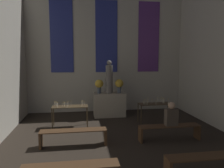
% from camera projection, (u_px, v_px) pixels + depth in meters
% --- Properties ---
extents(wall_back, '(7.36, 0.16, 5.74)m').
position_uv_depth(wall_back, '(106.00, 49.00, 10.04)').
color(wall_back, beige).
rests_on(wall_back, ground_plane).
extents(altar, '(1.32, 0.71, 1.00)m').
position_uv_depth(altar, '(109.00, 104.00, 9.35)').
color(altar, '#ADA38E').
rests_on(altar, ground_plane).
extents(statue, '(0.30, 0.30, 1.39)m').
position_uv_depth(statue, '(109.00, 78.00, 9.21)').
color(statue, slate).
rests_on(statue, altar).
extents(flower_vase_left, '(0.35, 0.35, 0.59)m').
position_uv_depth(flower_vase_left, '(99.00, 85.00, 9.18)').
color(flower_vase_left, '#4C5666').
rests_on(flower_vase_left, altar).
extents(flower_vase_right, '(0.35, 0.35, 0.59)m').
position_uv_depth(flower_vase_right, '(119.00, 84.00, 9.30)').
color(flower_vase_right, '#4C5666').
rests_on(flower_vase_right, altar).
extents(candle_rack_left, '(1.28, 0.51, 0.96)m').
position_uv_depth(candle_rack_left, '(70.00, 109.00, 7.87)').
color(candle_rack_left, '#473823').
rests_on(candle_rack_left, ground_plane).
extents(candle_rack_right, '(1.28, 0.51, 0.95)m').
position_uv_depth(candle_rack_right, '(155.00, 106.00, 8.33)').
color(candle_rack_right, '#473823').
rests_on(candle_rack_right, ground_plane).
extents(pew_third_right, '(1.87, 0.36, 0.46)m').
position_uv_depth(pew_third_right, '(209.00, 161.00, 4.59)').
color(pew_third_right, '#4C331E').
rests_on(pew_third_right, ground_plane).
extents(pew_back_left, '(1.87, 0.36, 0.46)m').
position_uv_depth(pew_back_left, '(74.00, 134.00, 6.19)').
color(pew_back_left, '#4C331E').
rests_on(pew_back_left, ground_plane).
extents(pew_back_right, '(1.87, 0.36, 0.46)m').
position_uv_depth(pew_back_right, '(169.00, 129.00, 6.60)').
color(pew_back_right, '#4C331E').
rests_on(pew_back_right, ground_plane).
extents(person_seated, '(0.36, 0.24, 0.71)m').
position_uv_depth(person_seated, '(171.00, 115.00, 6.56)').
color(person_seated, '#4C4238').
rests_on(person_seated, pew_back_right).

